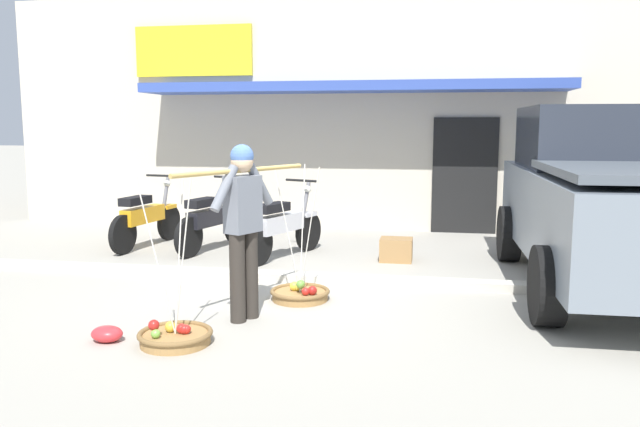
% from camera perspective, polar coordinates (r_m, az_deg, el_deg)
% --- Properties ---
extents(ground_plane, '(90.00, 90.00, 0.00)m').
position_cam_1_polar(ground_plane, '(7.06, -3.51, -7.45)').
color(ground_plane, '#9E998C').
extents(sidewalk_curb, '(20.00, 0.24, 0.10)m').
position_cam_1_polar(sidewalk_curb, '(7.71, -2.26, -5.74)').
color(sidewalk_curb, '#BAB4A5').
rests_on(sidewalk_curb, ground).
extents(fruit_vendor, '(0.80, 1.57, 1.70)m').
position_cam_1_polar(fruit_vendor, '(6.08, -6.92, -0.58)').
color(fruit_vendor, '#2D2823').
rests_on(fruit_vendor, ground).
extents(fruit_basket_left_side, '(0.64, 0.64, 1.45)m').
position_cam_1_polar(fruit_basket_left_side, '(6.90, -1.79, -7.14)').
color(fruit_basket_left_side, '#9E7542').
rests_on(fruit_basket_left_side, ground).
extents(fruit_basket_right_side, '(0.64, 0.64, 1.45)m').
position_cam_1_polar(fruit_basket_right_side, '(5.71, -12.87, -10.61)').
color(fruit_basket_right_side, '#9E7542').
rests_on(fruit_basket_right_side, ground).
extents(motorcycle_nearest_shop, '(0.54, 1.81, 1.09)m').
position_cam_1_polar(motorcycle_nearest_shop, '(10.11, -15.38, -0.40)').
color(motorcycle_nearest_shop, black).
rests_on(motorcycle_nearest_shop, ground).
extents(motorcycle_second_in_row, '(0.65, 1.78, 1.09)m').
position_cam_1_polar(motorcycle_second_in_row, '(9.63, -9.65, -0.63)').
color(motorcycle_second_in_row, black).
rests_on(motorcycle_second_in_row, ground).
extents(motorcycle_third_in_row, '(0.79, 1.72, 1.09)m').
position_cam_1_polar(motorcycle_third_in_row, '(8.94, -3.35, -1.19)').
color(motorcycle_third_in_row, black).
rests_on(motorcycle_third_in_row, ground).
extents(parked_truck, '(2.21, 4.74, 2.10)m').
position_cam_1_polar(parked_truck, '(7.99, 24.69, 1.18)').
color(parked_truck, slate).
rests_on(parked_truck, ground).
extents(storefront_building, '(13.00, 6.00, 4.20)m').
position_cam_1_polar(storefront_building, '(13.81, 4.36, 8.90)').
color(storefront_building, beige).
rests_on(storefront_building, ground).
extents(plastic_litter_bag, '(0.28, 0.22, 0.14)m').
position_cam_1_polar(plastic_litter_bag, '(5.93, -18.57, -10.20)').
color(plastic_litter_bag, red).
rests_on(plastic_litter_bag, ground).
extents(wooden_crate, '(0.44, 0.36, 0.32)m').
position_cam_1_polar(wooden_crate, '(8.86, 6.84, -3.24)').
color(wooden_crate, olive).
rests_on(wooden_crate, ground).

